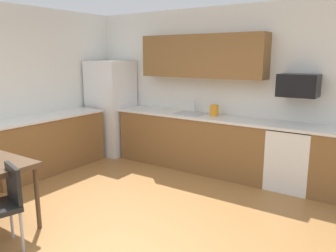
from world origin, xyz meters
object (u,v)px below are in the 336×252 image
at_px(refrigerator, 111,108).
at_px(microwave, 298,85).
at_px(oven_range, 291,158).
at_px(kettle, 214,111).
at_px(chair_near_table, 3,201).

xyz_separation_m(refrigerator, microwave, (3.46, 0.18, 0.59)).
bearing_deg(refrigerator, oven_range, 1.32).
relative_size(refrigerator, oven_range, 1.99).
relative_size(refrigerator, kettle, 9.07).
height_order(oven_range, kettle, kettle).
bearing_deg(kettle, refrigerator, -176.58).
height_order(microwave, chair_near_table, microwave).
distance_m(microwave, kettle, 1.37).
relative_size(oven_range, kettle, 4.55).
height_order(oven_range, microwave, microwave).
relative_size(oven_range, chair_near_table, 1.07).
distance_m(refrigerator, kettle, 2.18).
height_order(microwave, kettle, microwave).
relative_size(microwave, kettle, 2.70).
relative_size(oven_range, microwave, 1.69).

